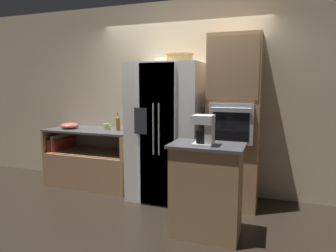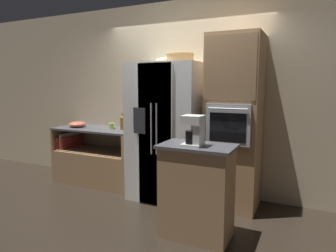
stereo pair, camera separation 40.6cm
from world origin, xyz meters
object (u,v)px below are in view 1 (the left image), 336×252
at_px(bottle_tall, 118,123).
at_px(mixing_bowl, 70,126).
at_px(wall_oven, 234,122).
at_px(wicker_basket, 180,58).
at_px(mug, 107,127).
at_px(coffee_maker, 205,129).
at_px(refrigerator, 167,132).
at_px(fruit_bowl, 163,60).

height_order(bottle_tall, mixing_bowl, bottle_tall).
distance_m(wall_oven, wicker_basket, 1.13).
height_order(wicker_basket, mug, wicker_basket).
relative_size(mug, coffee_maker, 0.41).
bearing_deg(mixing_bowl, wall_oven, 0.87).
height_order(mug, mixing_bowl, same).
distance_m(wicker_basket, mixing_bowl, 2.09).
bearing_deg(wall_oven, wicker_basket, -176.76).
relative_size(refrigerator, coffee_maker, 6.11).
bearing_deg(coffee_maker, mixing_bowl, 157.69).
height_order(refrigerator, wicker_basket, wicker_basket).
bearing_deg(wicker_basket, wall_oven, 3.24).
xyz_separation_m(refrigerator, mixing_bowl, (-1.67, 0.03, 0.00)).
bearing_deg(mug, bottle_tall, -1.82).
xyz_separation_m(refrigerator, bottle_tall, (-0.84, 0.12, 0.07)).
bearing_deg(refrigerator, mixing_bowl, 178.83).
distance_m(wall_oven, bottle_tall, 1.75).
relative_size(wall_oven, fruit_bowl, 9.14).
bearing_deg(mixing_bowl, wicker_basket, -0.09).
relative_size(wicker_basket, mug, 2.99).
xyz_separation_m(wall_oven, mug, (-1.96, 0.05, -0.16)).
bearing_deg(mixing_bowl, bottle_tall, 5.71).
xyz_separation_m(wicker_basket, coffee_maker, (0.59, -0.99, -0.80)).
bearing_deg(wall_oven, coffee_maker, -98.41).
bearing_deg(mug, fruit_bowl, -3.19).
bearing_deg(mug, coffee_maker, -31.05).
relative_size(bottle_tall, mug, 2.11).
bearing_deg(refrigerator, wicker_basket, 10.66).
distance_m(fruit_bowl, coffee_maker, 1.54).
bearing_deg(bottle_tall, coffee_maker, -34.04).
distance_m(wicker_basket, mug, 1.58).
height_order(refrigerator, coffee_maker, refrigerator).
relative_size(wall_oven, bottle_tall, 8.36).
relative_size(refrigerator, bottle_tall, 7.13).
bearing_deg(fruit_bowl, mixing_bowl, -178.70).
height_order(fruit_bowl, bottle_tall, fruit_bowl).
relative_size(refrigerator, wall_oven, 0.85).
bearing_deg(wicker_basket, mixing_bowl, 179.91).
bearing_deg(coffee_maker, mug, 148.95).
height_order(wicker_basket, fruit_bowl, wicker_basket).
bearing_deg(wall_oven, fruit_bowl, -179.82).
bearing_deg(mug, wicker_basket, -4.36).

